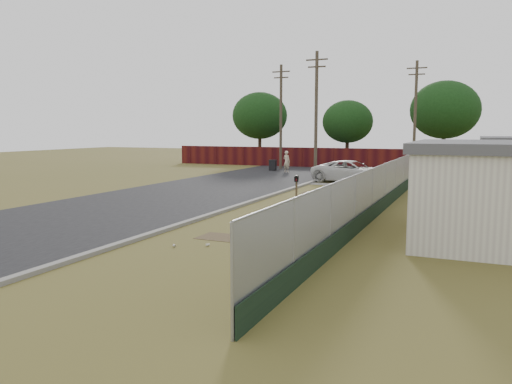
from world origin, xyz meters
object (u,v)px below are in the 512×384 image
at_px(fire_hydrant, 291,258).
at_px(pickup_truck, 352,172).
at_px(trash_bin, 273,165).
at_px(mailbox, 296,181).
at_px(pedestrian, 287,162).

distance_m(fire_hydrant, pickup_truck, 21.53).
relative_size(pickup_truck, trash_bin, 5.67).
bearing_deg(fire_hydrant, trash_bin, 112.58).
relative_size(mailbox, pickup_truck, 0.25).
distance_m(fire_hydrant, mailbox, 12.05).
height_order(fire_hydrant, trash_bin, trash_bin).
distance_m(pedestrian, trash_bin, 1.85).
bearing_deg(pedestrian, fire_hydrant, 129.73).
relative_size(mailbox, trash_bin, 1.41).
distance_m(fire_hydrant, trash_bin, 30.20).
relative_size(fire_hydrant, mailbox, 0.66).
bearing_deg(mailbox, fire_hydrant, -71.53).
xyz_separation_m(mailbox, pickup_truck, (0.45, 9.85, -0.30)).
bearing_deg(pedestrian, mailbox, 131.11).
relative_size(mailbox, pedestrian, 0.75).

